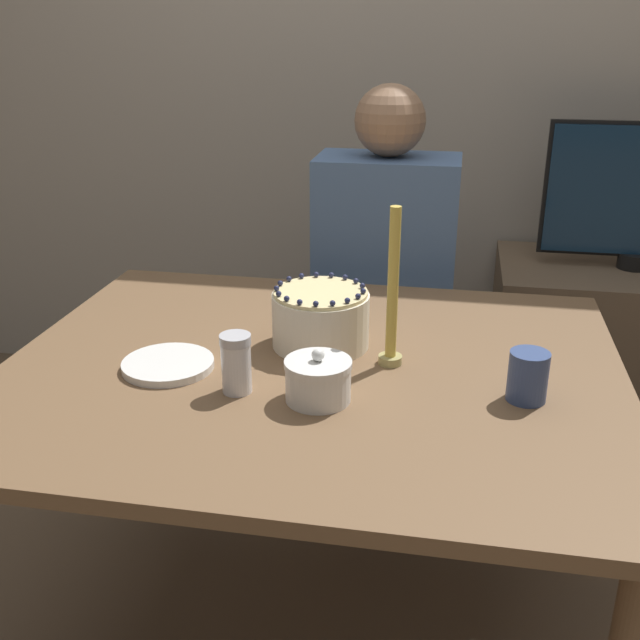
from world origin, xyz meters
name	(u,v)px	position (x,y,z in m)	size (l,w,h in m)	color
ground_plane	(313,637)	(0.00, 0.00, 0.00)	(12.00, 12.00, 0.00)	brown
wall_behind	(389,48)	(0.00, 1.40, 1.30)	(8.00, 0.05, 2.60)	#ADA393
dining_table	(312,411)	(0.00, 0.00, 0.62)	(1.27, 1.04, 0.73)	brown
cake	(320,318)	(0.00, 0.10, 0.80)	(0.21, 0.21, 0.14)	#EFE5CC
sugar_bowl	(318,380)	(0.04, -0.15, 0.77)	(0.13, 0.13, 0.10)	white
sugar_shaker	(236,363)	(-0.12, -0.14, 0.79)	(0.06, 0.06, 0.12)	white
plate_stack	(168,364)	(-0.28, -0.07, 0.74)	(0.19, 0.19, 0.02)	white
candle	(392,301)	(0.16, 0.03, 0.87)	(0.05, 0.05, 0.33)	tan
cup	(528,376)	(0.42, -0.08, 0.78)	(0.07, 0.07, 0.10)	#384C7F
person_man_blue_shirt	(383,324)	(0.08, 0.72, 0.54)	(0.40, 0.34, 1.24)	#2D2D38
side_cabinet	(617,357)	(0.85, 1.10, 0.32)	(0.84, 0.51, 0.64)	brown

